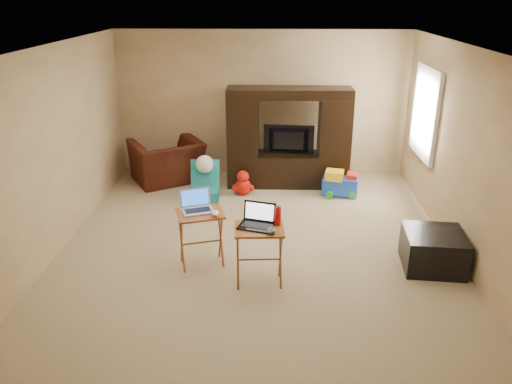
{
  "coord_description": "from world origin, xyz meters",
  "views": [
    {
      "loc": [
        0.2,
        -5.85,
        3.09
      ],
      "look_at": [
        0.0,
        -0.2,
        0.8
      ],
      "focal_mm": 35.0,
      "sensor_mm": 36.0,
      "label": 1
    }
  ],
  "objects_px": {
    "push_toy": "(340,183)",
    "water_bottle": "(278,216)",
    "mouse_left": "(216,213)",
    "ottoman": "(433,250)",
    "mouse_right": "(271,231)",
    "entertainment_center": "(288,138)",
    "plush_toy": "(243,183)",
    "tray_table_right": "(259,256)",
    "recliner": "(167,161)",
    "television": "(288,141)",
    "tray_table_left": "(201,239)",
    "child_rocker": "(204,181)",
    "laptop_left": "(197,202)",
    "laptop_right": "(256,217)"
  },
  "relations": [
    {
      "from": "plush_toy",
      "to": "ottoman",
      "type": "relative_size",
      "value": 0.6
    },
    {
      "from": "push_toy",
      "to": "mouse_left",
      "type": "distance_m",
      "value": 2.97
    },
    {
      "from": "water_bottle",
      "to": "laptop_left",
      "type": "bearing_deg",
      "value": 159.99
    },
    {
      "from": "push_toy",
      "to": "laptop_left",
      "type": "bearing_deg",
      "value": -118.08
    },
    {
      "from": "water_bottle",
      "to": "push_toy",
      "type": "bearing_deg",
      "value": 68.33
    },
    {
      "from": "tray_table_right",
      "to": "water_bottle",
      "type": "height_order",
      "value": "water_bottle"
    },
    {
      "from": "tray_table_left",
      "to": "mouse_left",
      "type": "xyz_separation_m",
      "value": [
        0.19,
        -0.07,
        0.37
      ]
    },
    {
      "from": "push_toy",
      "to": "laptop_right",
      "type": "xyz_separation_m",
      "value": [
        -1.27,
        -2.66,
        0.6
      ]
    },
    {
      "from": "push_toy",
      "to": "mouse_right",
      "type": "height_order",
      "value": "mouse_right"
    },
    {
      "from": "television",
      "to": "ottoman",
      "type": "bearing_deg",
      "value": 126.91
    },
    {
      "from": "recliner",
      "to": "mouse_right",
      "type": "xyz_separation_m",
      "value": [
        1.81,
        -3.33,
        0.36
      ]
    },
    {
      "from": "laptop_right",
      "to": "water_bottle",
      "type": "xyz_separation_m",
      "value": [
        0.24,
        0.06,
        -0.01
      ]
    },
    {
      "from": "plush_toy",
      "to": "tray_table_right",
      "type": "height_order",
      "value": "tray_table_right"
    },
    {
      "from": "television",
      "to": "tray_table_right",
      "type": "xyz_separation_m",
      "value": [
        -0.39,
        -3.07,
        -0.44
      ]
    },
    {
      "from": "entertainment_center",
      "to": "laptop_left",
      "type": "xyz_separation_m",
      "value": [
        -1.12,
        -2.7,
        -0.02
      ]
    },
    {
      "from": "tray_table_left",
      "to": "mouse_left",
      "type": "relative_size",
      "value": 4.92
    },
    {
      "from": "laptop_right",
      "to": "water_bottle",
      "type": "bearing_deg",
      "value": 29.93
    },
    {
      "from": "push_toy",
      "to": "water_bottle",
      "type": "distance_m",
      "value": 2.85
    },
    {
      "from": "mouse_left",
      "to": "child_rocker",
      "type": "bearing_deg",
      "value": 101.54
    },
    {
      "from": "tray_table_right",
      "to": "entertainment_center",
      "type": "bearing_deg",
      "value": 78.92
    },
    {
      "from": "recliner",
      "to": "tray_table_left",
      "type": "bearing_deg",
      "value": 78.0
    },
    {
      "from": "ottoman",
      "to": "child_rocker",
      "type": "bearing_deg",
      "value": 146.52
    },
    {
      "from": "child_rocker",
      "to": "recliner",
      "type": "bearing_deg",
      "value": 130.96
    },
    {
      "from": "plush_toy",
      "to": "push_toy",
      "type": "relative_size",
      "value": 0.73
    },
    {
      "from": "television",
      "to": "laptop_left",
      "type": "distance_m",
      "value": 2.88
    },
    {
      "from": "entertainment_center",
      "to": "tray_table_right",
      "type": "xyz_separation_m",
      "value": [
        -0.39,
        -3.12,
        -0.48
      ]
    },
    {
      "from": "recliner",
      "to": "plush_toy",
      "type": "height_order",
      "value": "recliner"
    },
    {
      "from": "entertainment_center",
      "to": "plush_toy",
      "type": "height_order",
      "value": "entertainment_center"
    },
    {
      "from": "child_rocker",
      "to": "laptop_right",
      "type": "relative_size",
      "value": 1.66
    },
    {
      "from": "television",
      "to": "child_rocker",
      "type": "xyz_separation_m",
      "value": [
        -1.33,
        -0.65,
        -0.49
      ]
    },
    {
      "from": "ottoman",
      "to": "water_bottle",
      "type": "distance_m",
      "value": 1.99
    },
    {
      "from": "ottoman",
      "to": "water_bottle",
      "type": "height_order",
      "value": "water_bottle"
    },
    {
      "from": "push_toy",
      "to": "ottoman",
      "type": "height_order",
      "value": "ottoman"
    },
    {
      "from": "tray_table_right",
      "to": "laptop_left",
      "type": "distance_m",
      "value": 0.96
    },
    {
      "from": "ottoman",
      "to": "mouse_right",
      "type": "height_order",
      "value": "mouse_right"
    },
    {
      "from": "mouse_right",
      "to": "entertainment_center",
      "type": "bearing_deg",
      "value": 85.38
    },
    {
      "from": "water_bottle",
      "to": "tray_table_right",
      "type": "bearing_deg",
      "value": -158.2
    },
    {
      "from": "tray_table_left",
      "to": "television",
      "type": "bearing_deg",
      "value": 50.28
    },
    {
      "from": "child_rocker",
      "to": "mouse_right",
      "type": "relative_size",
      "value": 4.29
    },
    {
      "from": "child_rocker",
      "to": "plush_toy",
      "type": "relative_size",
      "value": 1.47
    },
    {
      "from": "entertainment_center",
      "to": "push_toy",
      "type": "relative_size",
      "value": 3.57
    },
    {
      "from": "ottoman",
      "to": "tray_table_left",
      "type": "relative_size",
      "value": 1.0
    },
    {
      "from": "recliner",
      "to": "child_rocker",
      "type": "xyz_separation_m",
      "value": [
        0.74,
        -0.78,
        -0.06
      ]
    },
    {
      "from": "recliner",
      "to": "push_toy",
      "type": "distance_m",
      "value": 2.96
    },
    {
      "from": "entertainment_center",
      "to": "tray_table_right",
      "type": "relative_size",
      "value": 2.9
    },
    {
      "from": "mouse_left",
      "to": "tray_table_left",
      "type": "bearing_deg",
      "value": 159.78
    },
    {
      "from": "mouse_right",
      "to": "laptop_left",
      "type": "bearing_deg",
      "value": 147.96
    },
    {
      "from": "television",
      "to": "recliner",
      "type": "distance_m",
      "value": 2.12
    },
    {
      "from": "entertainment_center",
      "to": "television",
      "type": "bearing_deg",
      "value": -90.51
    },
    {
      "from": "entertainment_center",
      "to": "television",
      "type": "height_order",
      "value": "entertainment_center"
    }
  ]
}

